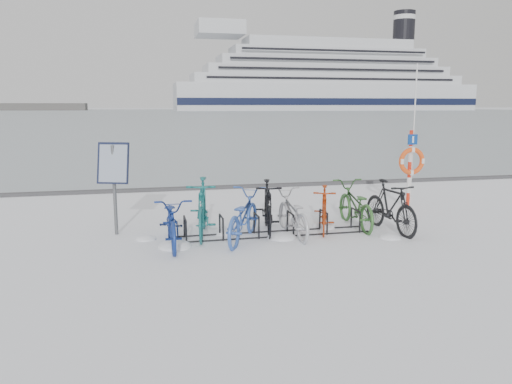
% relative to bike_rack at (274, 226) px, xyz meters
% --- Properties ---
extents(ground, '(900.00, 900.00, 0.00)m').
position_rel_bike_rack_xyz_m(ground, '(0.00, 0.00, -0.18)').
color(ground, white).
rests_on(ground, ground).
extents(ice_sheet, '(400.00, 298.00, 0.02)m').
position_rel_bike_rack_xyz_m(ice_sheet, '(0.00, 155.00, -0.17)').
color(ice_sheet, '#99A6AD').
rests_on(ice_sheet, ground).
extents(quay_edge, '(400.00, 0.25, 0.10)m').
position_rel_bike_rack_xyz_m(quay_edge, '(0.00, 5.90, -0.13)').
color(quay_edge, '#3F3F42').
rests_on(quay_edge, ground).
extents(bike_rack, '(4.00, 0.48, 0.46)m').
position_rel_bike_rack_xyz_m(bike_rack, '(0.00, 0.00, 0.00)').
color(bike_rack, black).
rests_on(bike_rack, ground).
extents(info_board, '(0.67, 0.43, 1.90)m').
position_rel_bike_rack_xyz_m(info_board, '(-3.15, 0.73, 1.19)').
color(info_board, '#595B5E').
rests_on(info_board, ground).
extents(lifebuoy_station, '(0.70, 0.22, 3.65)m').
position_rel_bike_rack_xyz_m(lifebuoy_station, '(4.08, 1.79, 1.04)').
color(lifebuoy_station, red).
rests_on(lifebuoy_station, ground).
extents(cruise_ferry, '(143.73, 27.10, 47.23)m').
position_rel_bike_rack_xyz_m(cruise_ferry, '(83.00, 219.85, 12.68)').
color(cruise_ferry, silver).
rests_on(cruise_ferry, ground).
extents(bike_0, '(0.67, 1.91, 1.00)m').
position_rel_bike_rack_xyz_m(bike_0, '(-2.06, -0.29, 0.32)').
color(bike_0, navy).
rests_on(bike_0, ground).
extents(bike_1, '(0.89, 2.06, 1.20)m').
position_rel_bike_rack_xyz_m(bike_1, '(-1.42, 0.31, 0.42)').
color(bike_1, '#186767').
rests_on(bike_1, ground).
extents(bike_2, '(1.49, 2.06, 1.03)m').
position_rel_bike_rack_xyz_m(bike_2, '(-0.69, -0.22, 0.33)').
color(bike_2, '#385EB8').
rests_on(bike_2, ground).
extents(bike_3, '(0.85, 1.90, 1.10)m').
position_rel_bike_rack_xyz_m(bike_3, '(-0.04, 0.35, 0.37)').
color(bike_3, black).
rests_on(bike_3, ground).
extents(bike_4, '(0.69, 1.84, 0.96)m').
position_rel_bike_rack_xyz_m(bike_4, '(0.37, -0.08, 0.30)').
color(bike_4, '#AEAFB5').
rests_on(bike_4, ground).
extents(bike_5, '(1.00, 1.67, 0.97)m').
position_rel_bike_rack_xyz_m(bike_5, '(1.15, 0.16, 0.31)').
color(bike_5, '#9C2E0C').
rests_on(bike_5, ground).
extents(bike_6, '(0.77, 1.97, 1.02)m').
position_rel_bike_rack_xyz_m(bike_6, '(1.92, 0.32, 0.33)').
color(bike_6, '#31622B').
rests_on(bike_6, ground).
extents(bike_7, '(0.73, 1.89, 1.11)m').
position_rel_bike_rack_xyz_m(bike_7, '(2.48, -0.22, 0.37)').
color(bike_7, black).
rests_on(bike_7, ground).
extents(snow_drifts, '(5.22, 2.00, 0.22)m').
position_rel_bike_rack_xyz_m(snow_drifts, '(-0.36, -0.11, -0.18)').
color(snow_drifts, white).
rests_on(snow_drifts, ground).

